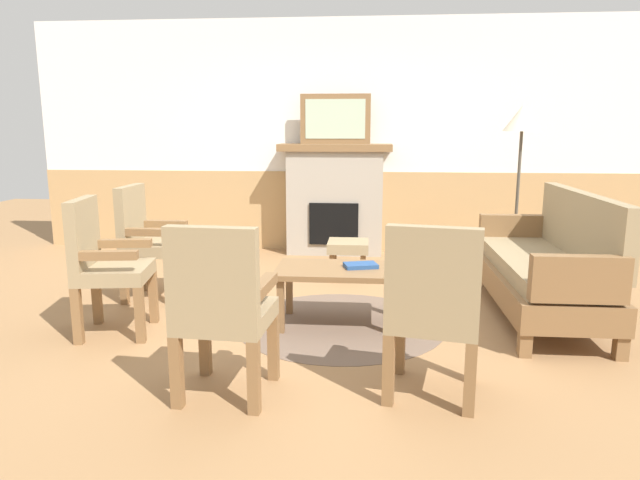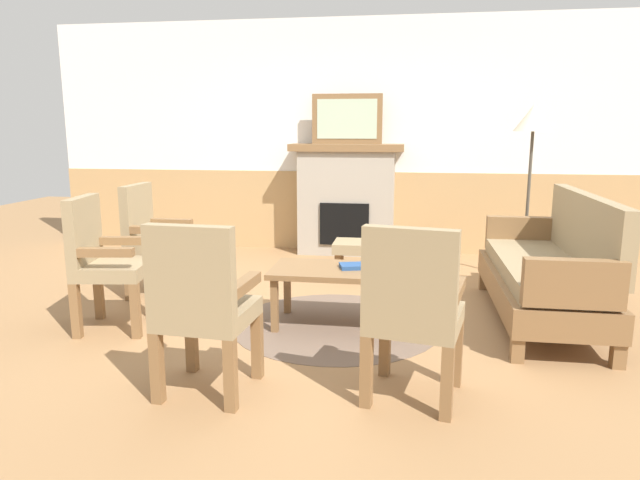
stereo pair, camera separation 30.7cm
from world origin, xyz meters
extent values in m
plane|color=#997047|center=(0.00, 0.00, 0.00)|extent=(14.00, 14.00, 0.00)
cube|color=white|center=(0.00, 2.60, 1.35)|extent=(7.20, 0.12, 2.70)
cube|color=tan|center=(0.00, 2.53, 0.47)|extent=(7.20, 0.02, 0.95)
cube|color=#A39989|center=(0.00, 2.35, 0.60)|extent=(1.10, 0.36, 1.20)
cube|color=black|center=(0.00, 2.16, 0.38)|extent=(0.56, 0.02, 0.48)
cube|color=brown|center=(0.00, 2.35, 1.24)|extent=(1.30, 0.44, 0.08)
cube|color=brown|center=(0.00, 2.35, 1.56)|extent=(0.80, 0.03, 0.56)
cube|color=#B2C6A8|center=(0.00, 2.33, 1.56)|extent=(0.68, 0.01, 0.44)
cube|color=brown|center=(1.42, 1.03, 0.08)|extent=(0.08, 0.08, 0.16)
cube|color=brown|center=(1.42, -0.65, 0.08)|extent=(0.08, 0.08, 0.16)
cube|color=brown|center=(2.02, 1.03, 0.08)|extent=(0.08, 0.08, 0.16)
cube|color=brown|center=(2.02, -0.65, 0.08)|extent=(0.08, 0.08, 0.16)
cube|color=brown|center=(1.72, 0.19, 0.26)|extent=(0.70, 1.80, 0.20)
cube|color=#937F5B|center=(1.72, 0.19, 0.42)|extent=(0.60, 1.70, 0.12)
cube|color=#937F5B|center=(2.02, 0.19, 0.73)|extent=(0.10, 1.70, 0.50)
cube|color=brown|center=(1.72, 1.04, 0.53)|extent=(0.60, 0.10, 0.30)
cube|color=brown|center=(1.72, -0.66, 0.53)|extent=(0.60, 0.10, 0.30)
cube|color=brown|center=(-0.22, -0.36, 0.20)|extent=(0.05, 0.05, 0.40)
cube|color=brown|center=(0.62, -0.36, 0.20)|extent=(0.05, 0.05, 0.40)
cube|color=brown|center=(-0.22, 0.08, 0.20)|extent=(0.05, 0.05, 0.40)
cube|color=brown|center=(0.62, 0.08, 0.20)|extent=(0.05, 0.05, 0.40)
cube|color=brown|center=(0.20, -0.14, 0.42)|extent=(0.96, 0.56, 0.04)
cylinder|color=brown|center=(0.20, -0.14, 0.00)|extent=(1.57, 1.57, 0.01)
cube|color=navy|center=(0.35, -0.12, 0.46)|extent=(0.27, 0.22, 0.03)
cube|color=brown|center=(0.05, 1.12, 0.13)|extent=(0.05, 0.05, 0.26)
cube|color=brown|center=(0.35, 1.12, 0.13)|extent=(0.05, 0.05, 0.26)
cube|color=brown|center=(0.05, 1.42, 0.13)|extent=(0.05, 0.05, 0.26)
cube|color=brown|center=(0.35, 1.42, 0.13)|extent=(0.05, 0.05, 0.26)
cube|color=#937F5B|center=(0.20, 1.27, 0.31)|extent=(0.40, 0.40, 0.10)
cube|color=brown|center=(-1.22, 0.62, 0.20)|extent=(0.06, 0.06, 0.40)
cube|color=brown|center=(-1.22, 0.20, 0.20)|extent=(0.06, 0.06, 0.40)
cube|color=brown|center=(-1.64, 0.62, 0.20)|extent=(0.06, 0.06, 0.40)
cube|color=brown|center=(-1.64, 0.20, 0.20)|extent=(0.06, 0.06, 0.40)
cube|color=#937F5B|center=(-1.43, 0.41, 0.45)|extent=(0.48, 0.48, 0.10)
cube|color=#937F5B|center=(-1.63, 0.41, 0.74)|extent=(0.08, 0.48, 0.48)
cube|color=brown|center=(-1.43, 0.62, 0.62)|extent=(0.44, 0.07, 0.06)
cube|color=brown|center=(-1.43, 0.21, 0.62)|extent=(0.44, 0.07, 0.06)
cube|color=brown|center=(-1.22, -0.22, 0.20)|extent=(0.07, 0.07, 0.40)
cube|color=brown|center=(-1.16, -0.63, 0.20)|extent=(0.07, 0.07, 0.40)
cube|color=brown|center=(-1.64, -0.28, 0.20)|extent=(0.07, 0.07, 0.40)
cube|color=brown|center=(-1.57, -0.70, 0.20)|extent=(0.07, 0.07, 0.40)
cube|color=#937F5B|center=(-1.40, -0.46, 0.45)|extent=(0.55, 0.55, 0.10)
cube|color=#937F5B|center=(-1.60, -0.49, 0.74)|extent=(0.15, 0.49, 0.48)
cube|color=brown|center=(-1.43, -0.25, 0.62)|extent=(0.45, 0.14, 0.06)
cube|color=brown|center=(-1.37, -0.66, 0.62)|extent=(0.45, 0.14, 0.06)
cube|color=brown|center=(-0.56, -1.10, 0.20)|extent=(0.06, 0.06, 0.40)
cube|color=brown|center=(-0.15, -1.13, 0.20)|extent=(0.06, 0.06, 0.40)
cube|color=brown|center=(-0.59, -1.52, 0.20)|extent=(0.06, 0.06, 0.40)
cube|color=brown|center=(-0.18, -1.55, 0.20)|extent=(0.06, 0.06, 0.40)
cube|color=#937F5B|center=(-0.37, -1.32, 0.45)|extent=(0.51, 0.51, 0.10)
cube|color=#937F5B|center=(-0.38, -1.52, 0.74)|extent=(0.48, 0.11, 0.48)
cube|color=brown|center=(-0.57, -1.31, 0.62)|extent=(0.10, 0.44, 0.06)
cube|color=brown|center=(-0.17, -1.34, 0.62)|extent=(0.10, 0.44, 0.06)
cube|color=brown|center=(0.60, -0.98, 0.20)|extent=(0.07, 0.07, 0.40)
cube|color=brown|center=(1.01, -1.06, 0.20)|extent=(0.07, 0.07, 0.40)
cube|color=brown|center=(0.52, -1.39, 0.20)|extent=(0.07, 0.07, 0.40)
cube|color=brown|center=(0.93, -1.47, 0.20)|extent=(0.07, 0.07, 0.40)
cube|color=#937F5B|center=(0.76, -1.23, 0.45)|extent=(0.56, 0.56, 0.10)
cube|color=#937F5B|center=(0.73, -1.42, 0.74)|extent=(0.49, 0.17, 0.48)
cube|color=brown|center=(0.56, -1.19, 0.62)|extent=(0.15, 0.45, 0.06)
cube|color=brown|center=(0.97, -1.27, 0.62)|extent=(0.15, 0.45, 0.06)
cylinder|color=#332D28|center=(1.85, 1.46, 0.01)|extent=(0.24, 0.24, 0.03)
cylinder|color=#4C473D|center=(1.85, 1.46, 0.73)|extent=(0.03, 0.03, 1.40)
cone|color=beige|center=(1.85, 1.46, 1.55)|extent=(0.36, 0.36, 0.25)
camera|label=1|loc=(0.40, -4.24, 1.46)|focal=31.90mm
camera|label=2|loc=(0.71, -4.20, 1.46)|focal=31.90mm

